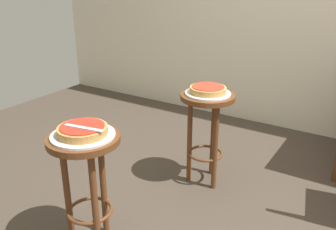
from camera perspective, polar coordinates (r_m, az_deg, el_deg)
name	(u,v)px	position (r m, az deg, el deg)	size (l,w,h in m)	color
ground_plane	(234,215)	(2.48, 10.33, -15.13)	(6.00, 6.00, 0.00)	#42382D
stool_foreground	(86,167)	(2.00, -12.74, -7.92)	(0.38, 0.38, 0.68)	#5B3319
serving_plate_foreground	(83,135)	(1.91, -13.18, -3.10)	(0.33, 0.33, 0.01)	silver
pizza_foreground	(83,130)	(1.90, -13.25, -2.32)	(0.26, 0.26, 0.05)	#B78442
stool_middle	(207,118)	(2.58, 6.11, -0.51)	(0.38, 0.38, 0.68)	#5B3319
serving_plate_middle	(208,93)	(2.52, 6.28, 3.39)	(0.32, 0.32, 0.01)	silver
pizza_middle	(208,89)	(2.51, 6.30, 4.00)	(0.25, 0.25, 0.05)	tan
pizza_server_knife	(84,128)	(1.86, -13.10, -1.98)	(0.22, 0.02, 0.01)	silver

